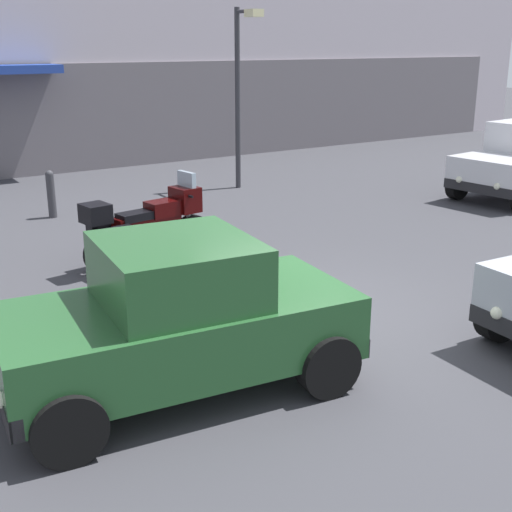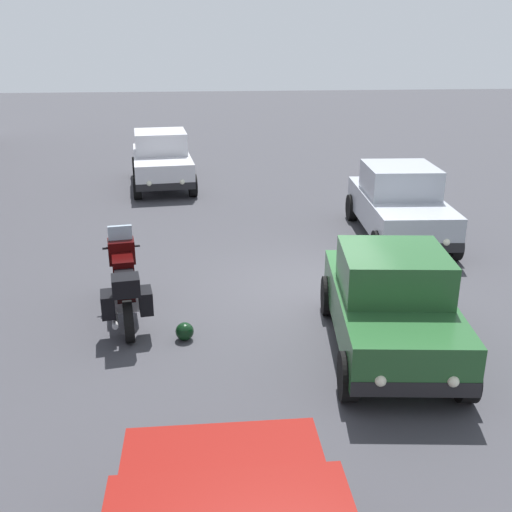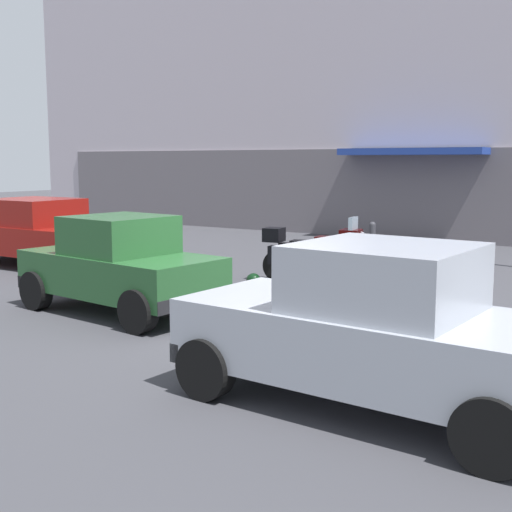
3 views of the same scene
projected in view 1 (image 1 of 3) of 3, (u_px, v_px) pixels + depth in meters
name	position (u px, v px, depth m)	size (l,w,h in m)	color
ground_plane	(322.00, 318.00, 8.54)	(80.00, 80.00, 0.00)	#38383D
motorcycle	(147.00, 225.00, 10.48)	(2.25, 0.91, 1.36)	black
helmet	(123.00, 282.00, 9.43)	(0.28, 0.28, 0.28)	black
car_compact_side	(179.00, 319.00, 6.55)	(3.59, 2.03, 1.56)	#235128
streetlamp_curbside	(241.00, 79.00, 15.32)	(0.28, 0.94, 4.06)	#2D2D33
bollard_curbside	(51.00, 193.00, 13.31)	(0.16, 0.16, 0.94)	#333338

